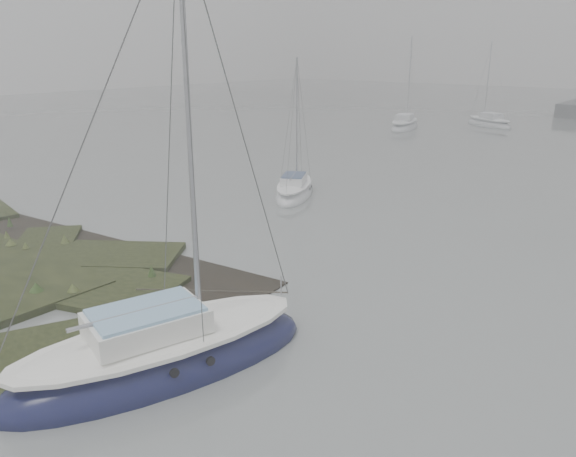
{
  "coord_description": "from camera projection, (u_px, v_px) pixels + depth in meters",
  "views": [
    {
      "loc": [
        11.58,
        -5.74,
        6.71
      ],
      "look_at": [
        1.9,
        6.29,
        1.8
      ],
      "focal_mm": 35.0,
      "sensor_mm": 36.0,
      "label": 1
    }
  ],
  "objects": [
    {
      "name": "ground",
      "position": [
        499.0,
        162.0,
        35.49
      ],
      "size": [
        160.0,
        160.0,
        0.0
      ],
      "primitive_type": "plane",
      "color": "slate",
      "rests_on": "ground"
    },
    {
      "name": "sailboat_white",
      "position": [
        294.0,
        191.0,
        27.14
      ],
      "size": [
        3.79,
        5.08,
        6.94
      ],
      "rotation": [
        0.0,
        0.0,
        0.51
      ],
      "color": "silver",
      "rests_on": "ground"
    },
    {
      "name": "sailboat_main",
      "position": [
        162.0,
        357.0,
        12.28
      ],
      "size": [
        4.26,
        7.39,
        9.91
      ],
      "rotation": [
        0.0,
        0.0,
        -0.3
      ],
      "color": "#13163C",
      "rests_on": "ground"
    },
    {
      "name": "sailboat_far_c",
      "position": [
        489.0,
        124.0,
        51.91
      ],
      "size": [
        5.86,
        4.64,
        8.09
      ],
      "rotation": [
        0.0,
        0.0,
        1.01
      ],
      "color": "#9DA1A7",
      "rests_on": "ground"
    },
    {
      "name": "sailboat_far_a",
      "position": [
        405.0,
        126.0,
        50.22
      ],
      "size": [
        3.51,
        6.36,
        8.54
      ],
      "rotation": [
        0.0,
        0.0,
        0.27
      ],
      "color": "silver",
      "rests_on": "ground"
    }
  ]
}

